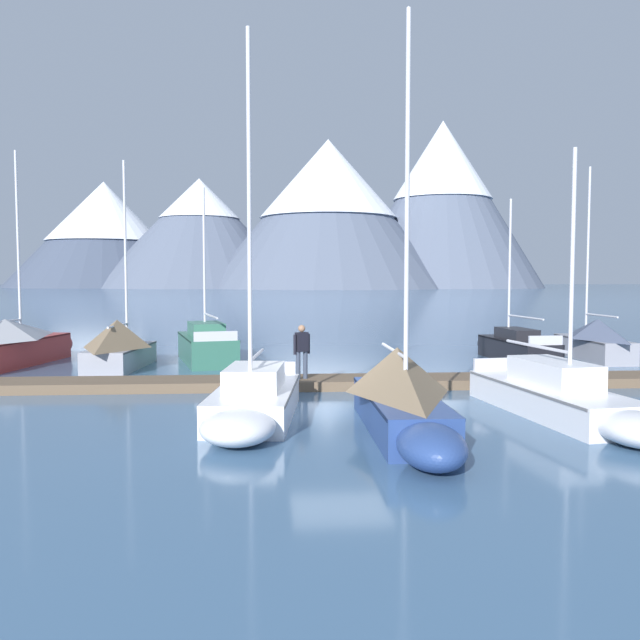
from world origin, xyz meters
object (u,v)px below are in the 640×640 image
at_px(sailboat_nearest_berth, 14,343).
at_px(sailboat_last_slip, 592,339).
at_px(sailboat_mid_dock_starboard, 252,401).
at_px(sailboat_end_of_dock, 513,346).
at_px(sailboat_outer_slip, 563,398).
at_px(person_on_dock, 302,348).
at_px(sailboat_second_berth, 121,345).
at_px(sailboat_far_berth, 402,394).
at_px(sailboat_mid_dock_port, 205,345).

distance_m(sailboat_nearest_berth, sailboat_last_slip, 23.71).
xyz_separation_m(sailboat_nearest_berth, sailboat_mid_dock_starboard, (9.49, -10.89, -0.39)).
relative_size(sailboat_nearest_berth, sailboat_end_of_dock, 1.24).
bearing_deg(sailboat_outer_slip, sailboat_nearest_berth, 146.71).
relative_size(sailboat_mid_dock_starboard, person_on_dock, 5.39).
xyz_separation_m(sailboat_nearest_berth, sailboat_last_slip, (23.71, 0.03, -0.07)).
relative_size(sailboat_second_berth, sailboat_far_berth, 0.89).
relative_size(sailboat_outer_slip, sailboat_last_slip, 0.88).
distance_m(sailboat_second_berth, sailboat_outer_slip, 16.34).
distance_m(sailboat_second_berth, sailboat_mid_dock_port, 3.52).
distance_m(sailboat_mid_dock_port, sailboat_far_berth, 14.15).
xyz_separation_m(sailboat_mid_dock_port, person_on_dock, (3.61, -7.07, 0.59)).
xyz_separation_m(sailboat_second_berth, sailboat_outer_slip, (12.73, -10.23, -0.37)).
bearing_deg(sailboat_second_berth, sailboat_far_berth, -52.90).
xyz_separation_m(sailboat_outer_slip, person_on_dock, (-6.10, 4.95, 0.74)).
bearing_deg(sailboat_outer_slip, sailboat_mid_dock_port, 128.92).
height_order(sailboat_nearest_berth, sailboat_far_berth, sailboat_far_berth).
relative_size(sailboat_far_berth, sailboat_end_of_dock, 1.33).
height_order(sailboat_nearest_berth, sailboat_last_slip, sailboat_nearest_berth).
bearing_deg(sailboat_mid_dock_port, sailboat_mid_dock_starboard, -79.59).
distance_m(sailboat_mid_dock_port, sailboat_end_of_dock, 12.95).
relative_size(sailboat_outer_slip, sailboat_end_of_dock, 1.07).
bearing_deg(person_on_dock, sailboat_end_of_dock, 34.04).
height_order(sailboat_mid_dock_port, sailboat_far_berth, sailboat_far_berth).
distance_m(sailboat_nearest_berth, sailboat_second_berth, 4.42).
xyz_separation_m(sailboat_nearest_berth, person_on_dock, (10.95, -6.24, 0.35)).
bearing_deg(sailboat_nearest_berth, sailboat_mid_dock_starboard, -48.92).
height_order(sailboat_nearest_berth, person_on_dock, sailboat_nearest_berth).
xyz_separation_m(sailboat_mid_dock_starboard, person_on_dock, (1.46, 4.65, 0.74)).
height_order(sailboat_second_berth, sailboat_mid_dock_starboard, sailboat_mid_dock_starboard).
height_order(sailboat_second_berth, person_on_dock, sailboat_second_berth).
distance_m(sailboat_mid_dock_port, sailboat_outer_slip, 15.45).
distance_m(sailboat_second_berth, person_on_dock, 8.49).
distance_m(sailboat_second_berth, sailboat_mid_dock_starboard, 11.20).
relative_size(sailboat_second_berth, sailboat_end_of_dock, 1.18).
distance_m(sailboat_nearest_berth, sailboat_outer_slip, 20.40).
height_order(sailboat_nearest_berth, sailboat_outer_slip, sailboat_nearest_berth).
distance_m(sailboat_end_of_dock, sailboat_last_slip, 3.46).
relative_size(sailboat_nearest_berth, person_on_dock, 5.01).
height_order(sailboat_mid_dock_starboard, sailboat_outer_slip, sailboat_mid_dock_starboard).
bearing_deg(person_on_dock, sailboat_mid_dock_port, 117.06).
distance_m(sailboat_nearest_berth, sailboat_far_berth, 17.71).
bearing_deg(sailboat_far_berth, sailboat_outer_slip, 13.61).
bearing_deg(sailboat_outer_slip, person_on_dock, 140.91).
distance_m(sailboat_nearest_berth, sailboat_end_of_dock, 20.26).
height_order(sailboat_nearest_berth, sailboat_mid_dock_starboard, sailboat_mid_dock_starboard).
bearing_deg(sailboat_mid_dock_starboard, sailboat_far_berth, -21.70).
xyz_separation_m(sailboat_nearest_berth, sailboat_end_of_dock, (20.26, 0.05, -0.34)).
height_order(sailboat_mid_dock_starboard, sailboat_end_of_dock, sailboat_mid_dock_starboard).
xyz_separation_m(sailboat_mid_dock_starboard, sailboat_far_berth, (3.33, -1.32, 0.35)).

